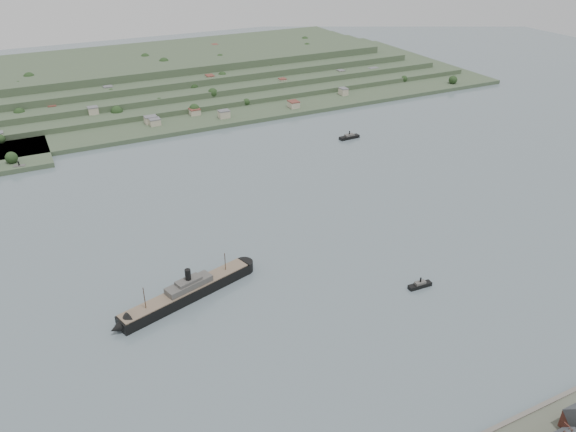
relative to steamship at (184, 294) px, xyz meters
name	(u,v)px	position (x,y,z in m)	size (l,w,h in m)	color
ground	(314,252)	(84.79, 11.19, -3.91)	(1400.00, 1400.00, 0.00)	slate
far_peninsula	(172,76)	(112.70, 404.28, 7.97)	(760.00, 309.00, 30.00)	#374D33
steamship	(184,294)	(0.00, 0.00, 0.00)	(86.14, 33.67, 21.16)	black
tugboat	(420,285)	(119.17, -46.51, -2.39)	(13.95, 4.34, 6.20)	black
ferry_west	(20,168)	(-65.66, 221.96, -2.08)	(20.93, 10.48, 7.56)	black
ferry_east	(349,137)	(206.27, 165.27, -2.16)	(19.55, 6.03, 7.27)	black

